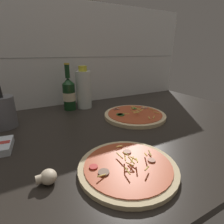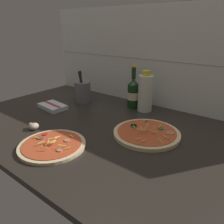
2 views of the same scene
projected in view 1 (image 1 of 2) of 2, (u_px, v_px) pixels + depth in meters
The scene contains 8 objects.
counter_slab at pixel (107, 132), 72.93cm from camera, with size 160.00×90.00×2.50cm.
tile_backsplash at pixel (72, 57), 101.42cm from camera, with size 160.00×1.13×60.00cm.
pizza_near at pixel (128, 167), 47.69cm from camera, with size 27.10×27.10×3.96cm.
pizza_far at pixel (135, 115), 86.01cm from camera, with size 29.91×29.91×5.29cm.
beer_bottle at pixel (69, 93), 94.80cm from camera, with size 6.63×6.63×25.04cm.
oil_bottle at pixel (84, 89), 97.74cm from camera, with size 8.35×8.35×23.33cm.
mushroom_left at pixel (47, 177), 42.55cm from camera, with size 4.92×4.69×3.28cm.
utensil_crock at pixel (2, 112), 72.53cm from camera, with size 10.21×10.21×20.57cm.
Camera 1 is at (-29.45, -59.27, 33.07)cm, focal length 28.00 mm.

